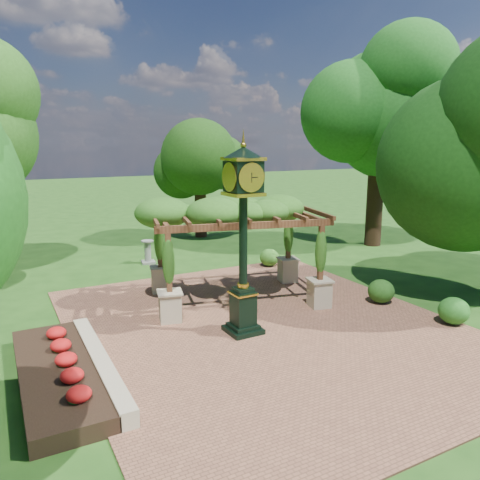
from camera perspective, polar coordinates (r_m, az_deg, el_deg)
name	(u,v)px	position (r m, az deg, el deg)	size (l,w,h in m)	color
ground	(285,340)	(12.46, 5.55, -12.08)	(120.00, 120.00, 0.00)	#1E4714
brick_plaza	(265,326)	(13.22, 3.12, -10.48)	(10.00, 12.00, 0.04)	brown
border_wall	(100,364)	(11.20, -16.68, -14.31)	(0.35, 5.00, 0.40)	#C6B793
flower_bed	(57,374)	(11.10, -21.38, -15.01)	(1.50, 5.00, 0.36)	red
pedestal_clock	(243,224)	(11.96, 0.41, 1.96)	(1.01, 1.01, 5.00)	black
pergola	(236,216)	(14.71, -0.48, 2.93)	(5.95, 4.45, 3.36)	#BDAF8C
sundial	(148,253)	(20.14, -11.17, -1.59)	(0.63, 0.63, 0.99)	gray
shrub_front	(454,311)	(14.51, 24.61, -7.85)	(0.84, 0.84, 0.76)	#21631C
shrub_mid	(381,291)	(15.55, 16.82, -5.99)	(0.83, 0.83, 0.75)	#1F4C15
shrub_back	(269,257)	(19.23, 3.61, -2.13)	(0.79, 0.79, 0.71)	#306A1E
tree_north	(200,155)	(25.00, -4.94, 10.33)	(3.47, 3.47, 6.41)	#321E14
tree_east_far	(380,105)	(23.80, 16.76, 15.45)	(5.13, 5.13, 9.80)	#301D12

